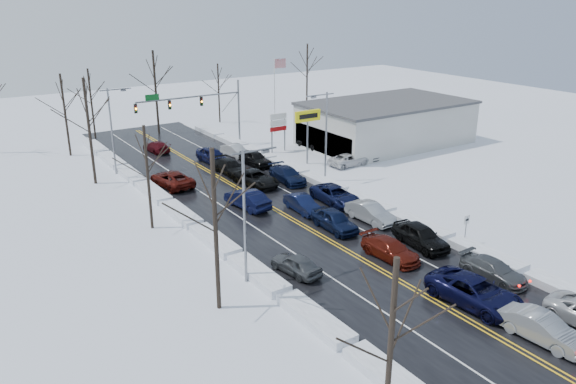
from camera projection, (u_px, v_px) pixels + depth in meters
ground at (315, 232)px, 44.66m from camera, size 160.00×160.00×0.00m
road_surface at (301, 224)px, 46.24m from camera, size 14.00×84.00×0.01m
snow_bank_left at (218, 246)px, 42.31m from camera, size 1.54×72.00×0.57m
snow_bank_right at (371, 206)px, 50.17m from camera, size 1.54×72.00×0.57m
traffic_signal_mast at (201, 105)px, 66.66m from camera, size 13.28×0.39×8.00m
tires_plus_sign at (308, 120)px, 61.02m from camera, size 3.20×0.34×6.00m
used_vehicles_sign at (278, 125)px, 66.31m from camera, size 2.20×0.22×4.65m
speed_limit_sign at (466, 224)px, 42.06m from camera, size 0.55×0.09×2.35m
flagpole at (276, 90)px, 74.15m from camera, size 1.87×1.20×10.00m
dealership_building at (386, 123)px, 70.35m from camera, size 20.40×12.40×5.30m
streetlight_ne at (325, 130)px, 55.05m from camera, size 3.20×0.25×9.00m
streetlight_sw at (247, 206)px, 35.44m from camera, size 3.20×0.25×9.00m
streetlight_nw at (113, 124)px, 57.50m from camera, size 3.20×0.25×9.00m
tree_left_a at (392, 322)px, 21.12m from camera, size 3.60×3.60×9.00m
tree_left_b at (214, 200)px, 31.65m from camera, size 4.00×4.00×10.00m
tree_left_c at (146, 158)px, 43.54m from camera, size 3.40×3.40×8.50m
tree_left_d at (87, 111)px, 53.74m from camera, size 4.20×4.20×10.50m
tree_left_e at (63, 99)px, 63.63m from camera, size 3.80×3.80×9.50m
tree_far_b at (90, 90)px, 71.75m from camera, size 3.60×3.60×9.00m
tree_far_c at (155, 76)px, 73.84m from camera, size 4.40×4.40×11.00m
tree_far_d at (218, 82)px, 80.78m from camera, size 3.40×3.40×8.50m
tree_far_e at (307, 64)px, 88.98m from camera, size 4.20×4.20×10.50m
queued_car_1 at (540, 340)px, 30.80m from camera, size 2.00×4.80×1.54m
queued_car_2 at (474, 304)px, 34.35m from camera, size 3.31×6.35×1.71m
queued_car_3 at (390, 258)px, 40.31m from camera, size 2.18×4.93×1.41m
queued_car_4 at (334, 229)px, 45.25m from camera, size 2.10×4.85×1.63m
queued_car_5 at (302, 211)px, 48.99m from camera, size 1.68×4.34×1.41m
queued_car_6 at (256, 185)px, 55.56m from camera, size 3.05×5.71×1.53m
queued_car_7 at (231, 174)px, 59.14m from camera, size 2.27×5.16×1.48m
queued_car_8 at (213, 163)px, 63.02m from camera, size 2.28×5.05×1.68m
queued_car_11 at (492, 279)px, 37.37m from camera, size 2.11×4.77×1.36m
queued_car_12 at (420, 246)px, 42.25m from camera, size 2.52×5.22×1.72m
queued_car_13 at (370, 221)px, 46.86m from camera, size 1.86×4.80×1.56m
queued_car_14 at (335, 203)px, 50.93m from camera, size 2.90×5.69×1.54m
queued_car_15 at (288, 182)px, 56.59m from camera, size 2.38×5.25×1.49m
queued_car_16 at (255, 165)px, 62.13m from camera, size 2.11×4.79×1.60m
queued_car_17 at (236, 157)px, 65.39m from camera, size 2.02×4.43×1.41m
oncoming_car_0 at (248, 208)px, 49.81m from camera, size 2.33×5.16×1.64m
oncoming_car_1 at (172, 186)px, 55.32m from camera, size 3.22×5.81×1.54m
oncoming_car_2 at (157, 152)px, 67.32m from camera, size 2.30×4.71×1.32m
oncoming_car_3 at (296, 273)px, 38.20m from camera, size 2.16×4.22×1.38m
parked_car_0 at (349, 165)px, 62.01m from camera, size 4.82×2.30×1.33m
parked_car_1 at (360, 157)px, 65.06m from camera, size 2.50×5.61×1.60m
parked_car_2 at (312, 148)px, 69.03m from camera, size 1.91×4.60×1.56m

